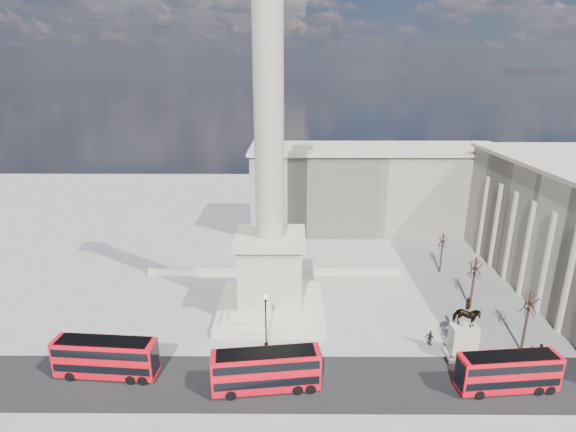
% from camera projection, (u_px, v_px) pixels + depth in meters
% --- Properties ---
extents(ground, '(180.00, 180.00, 0.00)m').
position_uv_depth(ground, '(270.00, 330.00, 56.19)').
color(ground, gray).
rests_on(ground, ground).
extents(asphalt_road, '(120.00, 9.00, 0.01)m').
position_uv_depth(asphalt_road, '(313.00, 383.00, 46.64)').
color(asphalt_road, black).
rests_on(asphalt_road, ground).
extents(nelsons_column, '(14.00, 14.00, 49.85)m').
position_uv_depth(nelsons_column, '(270.00, 220.00, 57.00)').
color(nelsons_column, beige).
rests_on(nelsons_column, ground).
extents(balustrade_wall, '(40.00, 0.60, 1.10)m').
position_uv_depth(balustrade_wall, '(274.00, 272.00, 71.25)').
color(balustrade_wall, '#C0B29F').
rests_on(balustrade_wall, ground).
extents(building_northeast, '(51.00, 17.00, 16.60)m').
position_uv_depth(building_northeast, '(376.00, 187.00, 91.61)').
color(building_northeast, '#B7B096').
rests_on(building_northeast, ground).
extents(red_bus_a, '(10.86, 3.29, 4.34)m').
position_uv_depth(red_bus_a, '(106.00, 357.00, 47.04)').
color(red_bus_a, red).
rests_on(red_bus_a, ground).
extents(red_bus_b, '(11.09, 3.78, 4.41)m').
position_uv_depth(red_bus_b, '(267.00, 370.00, 44.99)').
color(red_bus_b, red).
rests_on(red_bus_b, ground).
extents(red_bus_c, '(10.29, 3.30, 4.10)m').
position_uv_depth(red_bus_c, '(509.00, 372.00, 44.97)').
color(red_bus_c, red).
rests_on(red_bus_c, ground).
extents(victorian_lamp, '(0.59, 0.59, 6.88)m').
position_uv_depth(victorian_lamp, '(266.00, 317.00, 51.44)').
color(victorian_lamp, black).
rests_on(victorian_lamp, ground).
extents(equestrian_statue, '(3.57, 2.68, 7.54)m').
position_uv_depth(equestrian_statue, '(464.00, 337.00, 50.15)').
color(equestrian_statue, '#C0B29F').
rests_on(equestrian_statue, ground).
extents(bare_tree_near, '(1.83, 1.83, 8.00)m').
position_uv_depth(bare_tree_near, '(530.00, 302.00, 50.15)').
color(bare_tree_near, '#332319').
rests_on(bare_tree_near, ground).
extents(bare_tree_mid, '(2.01, 2.01, 7.64)m').
position_uv_depth(bare_tree_mid, '(475.00, 267.00, 59.79)').
color(bare_tree_mid, '#332319').
rests_on(bare_tree_mid, ground).
extents(bare_tree_far, '(1.71, 1.71, 6.99)m').
position_uv_depth(bare_tree_far, '(443.00, 240.00, 70.80)').
color(bare_tree_far, '#332319').
rests_on(bare_tree_far, ground).
extents(pedestrian_walking, '(0.72, 0.55, 1.76)m').
position_uv_depth(pedestrian_walking, '(473.00, 354.00, 49.97)').
color(pedestrian_walking, black).
rests_on(pedestrian_walking, ground).
extents(pedestrian_standing, '(1.08, 1.02, 1.77)m').
position_uv_depth(pedestrian_standing, '(540.00, 351.00, 50.52)').
color(pedestrian_standing, black).
rests_on(pedestrian_standing, ground).
extents(pedestrian_crossing, '(1.05, 1.14, 1.87)m').
position_uv_depth(pedestrian_crossing, '(430.00, 338.00, 52.80)').
color(pedestrian_crossing, black).
rests_on(pedestrian_crossing, ground).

